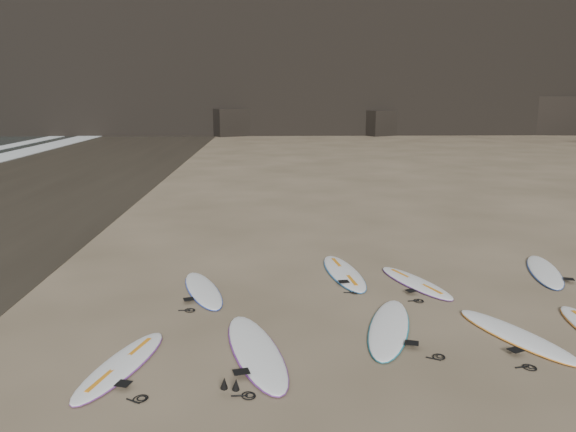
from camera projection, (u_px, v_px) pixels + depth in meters
name	position (u px, v px, depth m)	size (l,w,h in m)	color
ground	(407.00, 338.00, 9.07)	(240.00, 240.00, 0.00)	#897559
surfboard_0	(121.00, 364.00, 8.11)	(0.55, 2.30, 0.08)	white
surfboard_1	(256.00, 350.00, 8.54)	(0.66, 2.76, 0.10)	white
surfboard_2	(389.00, 327.00, 9.39)	(0.62, 2.59, 0.09)	white
surfboard_3	(516.00, 335.00, 9.10)	(0.58, 2.40, 0.09)	white
surfboard_5	(203.00, 289.00, 11.20)	(0.56, 2.32, 0.08)	white
surfboard_6	(344.00, 272.00, 12.26)	(0.62, 2.59, 0.09)	white
surfboard_7	(415.00, 282.00, 11.64)	(0.55, 2.28, 0.08)	white
surfboard_8	(545.00, 271.00, 12.36)	(0.59, 2.47, 0.09)	white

